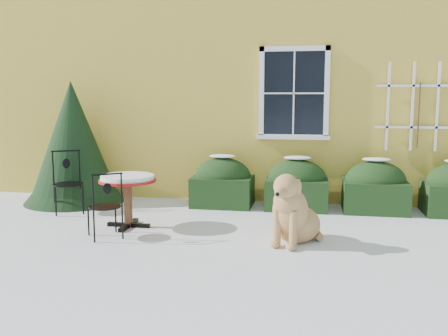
% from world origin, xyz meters
% --- Properties ---
extents(ground, '(80.00, 80.00, 0.00)m').
position_xyz_m(ground, '(0.00, 0.00, 0.00)').
color(ground, white).
rests_on(ground, ground).
extents(house, '(12.40, 8.40, 6.40)m').
position_xyz_m(house, '(0.00, 7.00, 3.22)').
color(house, yellow).
rests_on(house, ground).
extents(hedge_row, '(4.95, 0.80, 0.91)m').
position_xyz_m(hedge_row, '(1.65, 2.55, 0.40)').
color(hedge_row, black).
rests_on(hedge_row, ground).
extents(evergreen_shrub, '(1.82, 1.82, 2.20)m').
position_xyz_m(evergreen_shrub, '(-3.04, 2.42, 0.89)').
color(evergreen_shrub, black).
rests_on(evergreen_shrub, ground).
extents(bistro_table, '(0.84, 0.84, 0.78)m').
position_xyz_m(bistro_table, '(-1.41, 0.85, 0.65)').
color(bistro_table, black).
rests_on(bistro_table, ground).
extents(patio_chair_near, '(0.57, 0.56, 0.92)m').
position_xyz_m(patio_chair_near, '(-1.51, 0.25, 0.46)').
color(patio_chair_near, black).
rests_on(patio_chair_near, ground).
extents(patio_chair_far, '(0.62, 0.62, 1.02)m').
position_xyz_m(patio_chair_far, '(-2.76, 1.61, 0.51)').
color(patio_chair_far, black).
rests_on(patio_chair_far, ground).
extents(dog, '(0.82, 1.05, 0.98)m').
position_xyz_m(dog, '(1.01, 0.44, 0.39)').
color(dog, tan).
rests_on(dog, ground).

